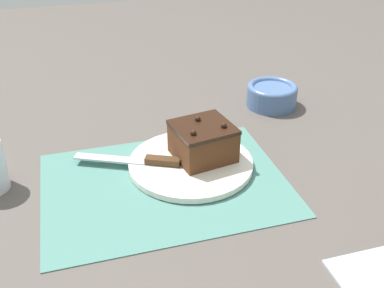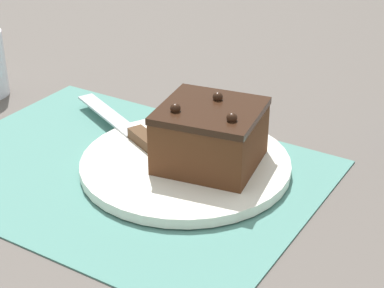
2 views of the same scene
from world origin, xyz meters
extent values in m
plane|color=#544C47|center=(0.00, 0.00, 0.00)|extent=(3.00, 3.00, 0.00)
cube|color=slate|center=(0.00, 0.00, 0.00)|extent=(0.46, 0.34, 0.00)
cylinder|color=white|center=(-0.06, -0.04, 0.01)|extent=(0.25, 0.25, 0.01)
cube|color=#512D19|center=(-0.09, -0.05, 0.05)|extent=(0.13, 0.12, 0.06)
cube|color=black|center=(-0.09, -0.05, 0.08)|extent=(0.13, 0.13, 0.01)
sphere|color=black|center=(-0.13, -0.03, 0.09)|extent=(0.01, 0.01, 0.01)
sphere|color=black|center=(-0.09, -0.08, 0.09)|extent=(0.01, 0.01, 0.01)
sphere|color=black|center=(-0.06, -0.02, 0.09)|extent=(0.01, 0.01, 0.01)
cube|color=#472D19|center=(-0.01, -0.05, 0.02)|extent=(0.07, 0.05, 0.01)
cube|color=#B7BABF|center=(0.09, -0.09, 0.02)|extent=(0.14, 0.08, 0.00)
camera|label=1|loc=(0.14, 0.69, 0.51)|focal=42.00mm
camera|label=2|loc=(-0.42, 0.52, 0.39)|focal=60.00mm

